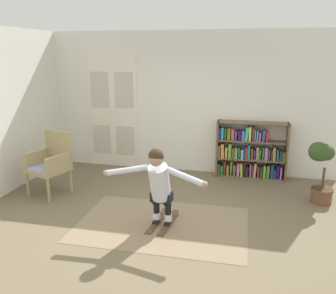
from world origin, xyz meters
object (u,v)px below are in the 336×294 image
Objects in this scene: wicker_chair at (51,162)px; person_skier at (159,181)px; bookshelf at (249,153)px; potted_plant at (321,163)px; skis_pair at (163,222)px.

person_skier is at bearing -22.32° from wicker_chair.
bookshelf is 1.27× the size of wicker_chair.
potted_plant is 0.70× the size of person_skier.
bookshelf reaches higher than wicker_chair.
person_skier is at bearing -147.46° from potted_plant.
bookshelf is 1.80× the size of skis_pair.
person_skier is at bearing -115.74° from bookshelf.
bookshelf is 1.34× the size of potted_plant.
wicker_chair is at bearing 157.68° from person_skier.
potted_plant is at bearing 7.73° from wicker_chair.
wicker_chair is 0.74× the size of person_skier.
potted_plant is (1.17, -1.01, 0.18)m from bookshelf.
skis_pair is at bearing -18.66° from wicker_chair.
bookshelf is at bearing 63.13° from skis_pair.
bookshelf is 0.94× the size of person_skier.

